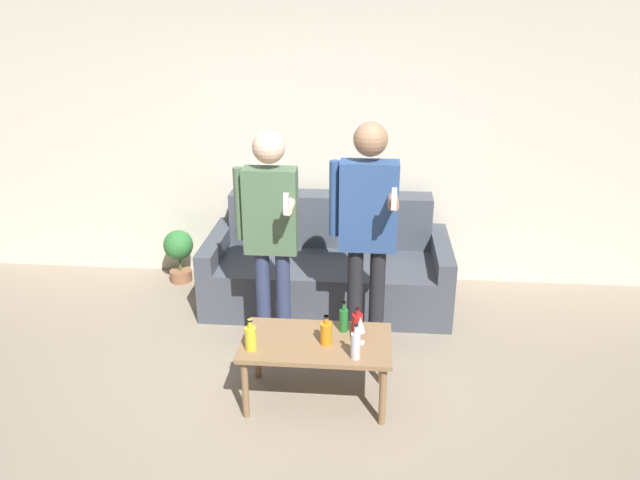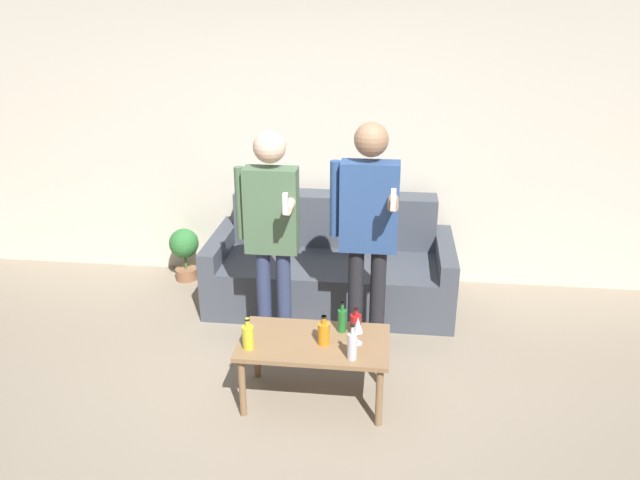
# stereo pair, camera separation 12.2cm
# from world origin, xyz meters

# --- Properties ---
(ground_plane) EXTENTS (16.00, 16.00, 0.00)m
(ground_plane) POSITION_xyz_m (0.00, 0.00, 0.00)
(ground_plane) COLOR gray
(wall_back) EXTENTS (8.00, 0.06, 2.70)m
(wall_back) POSITION_xyz_m (0.00, 2.30, 1.35)
(wall_back) COLOR beige
(wall_back) RESTS_ON ground_plane
(couch) EXTENTS (2.04, 0.94, 0.88)m
(couch) POSITION_xyz_m (0.18, 1.78, 0.31)
(couch) COLOR #474C56
(couch) RESTS_ON ground_plane
(coffee_table) EXTENTS (0.95, 0.54, 0.44)m
(coffee_table) POSITION_xyz_m (0.22, 0.33, 0.39)
(coffee_table) COLOR #8E6B47
(coffee_table) RESTS_ON ground_plane
(bottle_orange) EXTENTS (0.07, 0.07, 0.21)m
(bottle_orange) POSITION_xyz_m (-0.18, 0.19, 0.52)
(bottle_orange) COLOR yellow
(bottle_orange) RESTS_ON coffee_table
(bottle_green) EXTENTS (0.07, 0.07, 0.18)m
(bottle_green) POSITION_xyz_m (0.47, 0.45, 0.51)
(bottle_green) COLOR #B21E1E
(bottle_green) RESTS_ON coffee_table
(bottle_dark) EXTENTS (0.08, 0.08, 0.20)m
(bottle_dark) POSITION_xyz_m (0.28, 0.30, 0.52)
(bottle_dark) COLOR orange
(bottle_dark) RESTS_ON coffee_table
(bottle_yellow) EXTENTS (0.06, 0.06, 0.21)m
(bottle_yellow) POSITION_xyz_m (0.38, 0.47, 0.53)
(bottle_yellow) COLOR #23752D
(bottle_yellow) RESTS_ON coffee_table
(bottle_red) EXTENTS (0.06, 0.06, 0.23)m
(bottle_red) POSITION_xyz_m (0.47, 0.15, 0.53)
(bottle_red) COLOR silver
(bottle_red) RESTS_ON coffee_table
(wine_glass_near) EXTENTS (0.07, 0.07, 0.18)m
(wine_glass_near) POSITION_xyz_m (0.49, 0.32, 0.57)
(wine_glass_near) COLOR silver
(wine_glass_near) RESTS_ON coffee_table
(person_standing_left) EXTENTS (0.43, 0.42, 1.66)m
(person_standing_left) POSITION_xyz_m (-0.15, 0.90, 1.00)
(person_standing_left) COLOR navy
(person_standing_left) RESTS_ON ground_plane
(person_standing_right) EXTENTS (0.47, 0.43, 1.72)m
(person_standing_right) POSITION_xyz_m (0.51, 0.94, 1.03)
(person_standing_right) COLOR #232328
(person_standing_right) RESTS_ON ground_plane
(potted_plant) EXTENTS (0.27, 0.27, 0.50)m
(potted_plant) POSITION_xyz_m (-1.20, 2.03, 0.31)
(potted_plant) COLOR #936042
(potted_plant) RESTS_ON ground_plane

